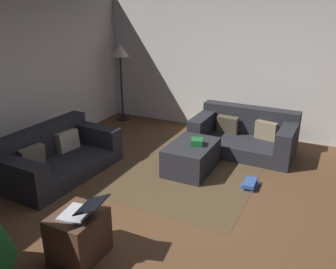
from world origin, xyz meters
name	(u,v)px	position (x,y,z in m)	size (l,w,h in m)	color
ground_plane	(191,216)	(0.00, 0.00, 0.00)	(6.40, 6.40, 0.00)	brown
corner_partition	(259,66)	(3.14, 0.00, 1.30)	(0.12, 6.40, 2.60)	silver
couch_left	(55,156)	(0.18, 2.25, 0.26)	(1.80, 1.05, 0.67)	#26262B
couch_right	(245,135)	(2.25, -0.05, 0.27)	(0.99, 1.66, 0.70)	#26262B
ottoman	(191,157)	(1.14, 0.47, 0.21)	(0.91, 0.62, 0.42)	#26262B
gift_box	(197,142)	(1.14, 0.39, 0.47)	(0.18, 0.17, 0.10)	#19662D
tv_remote	(197,142)	(1.21, 0.41, 0.43)	(0.05, 0.16, 0.02)	black
side_table	(79,236)	(-1.15, 0.72, 0.25)	(0.52, 0.44, 0.50)	#4C3323
laptop	(82,210)	(-1.14, 0.66, 0.55)	(0.37, 0.47, 0.20)	silver
book_stack	(250,184)	(0.99, -0.47, 0.05)	(0.30, 0.23, 0.10)	#2D5193
corner_lamp	(120,56)	(2.74, 2.73, 1.34)	(0.36, 0.36, 1.58)	black
area_rug	(191,169)	(1.14, 0.47, 0.00)	(2.60, 2.00, 0.01)	#4E3C25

